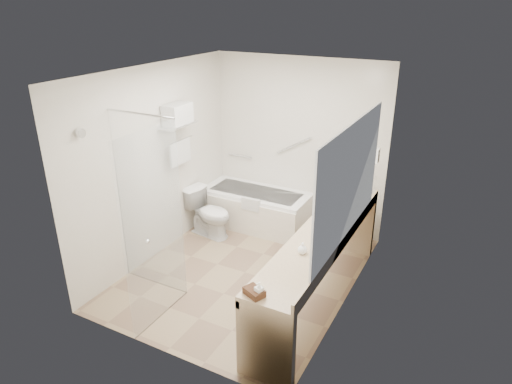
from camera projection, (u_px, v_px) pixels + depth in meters
The scene contains 25 objects.
floor at pixel (245, 272), 5.80m from camera, with size 3.20×3.20×0.00m, color #9E8461.
ceiling at pixel (243, 71), 4.81m from camera, with size 2.60×3.20×0.10m, color white.
wall_back at pixel (298, 145), 6.60m from camera, with size 2.60×0.10×2.50m, color beige.
wall_front at pixel (155, 241), 4.00m from camera, with size 2.60×0.10×2.50m, color beige.
wall_left at pixel (156, 164), 5.86m from camera, with size 0.10×3.20×2.50m, color beige.
wall_right at pixel (353, 203), 4.75m from camera, with size 0.10×3.20×2.50m, color beige.
bathtub at pixel (256, 208), 6.91m from camera, with size 1.60×0.73×0.59m.
grab_bar_short at pixel (240, 156), 7.10m from camera, with size 0.03×0.03×0.40m, color silver.
grab_bar_long at pixel (294, 145), 6.59m from camera, with size 0.03×0.03×0.60m, color silver.
shower_enclosure at pixel (151, 215), 4.90m from camera, with size 0.96×0.91×2.11m.
towel_shelf at pixel (178, 121), 5.89m from camera, with size 0.24×0.55×0.81m.
vanity_counter at pixel (319, 254), 4.98m from camera, with size 0.55×2.70×0.95m.
sink at pixel (335, 225), 5.22m from camera, with size 0.40×0.52×0.14m, color white.
faucet at pixel (348, 219), 5.12m from camera, with size 0.03×0.03×0.14m, color silver.
mirror at pixel (350, 181), 4.51m from camera, with size 0.02×2.00×1.20m, color #B8BDC5.
hairdryer_unit at pixel (376, 156), 5.54m from camera, with size 0.08×0.10×0.18m, color white.
toilet at pixel (209, 213), 6.60m from camera, with size 0.39×0.70×0.69m, color white.
amenity_basket at pixel (254, 292), 3.93m from camera, with size 0.18×0.12×0.06m, color #4A2C1A.
soap_bottle_a at pixel (259, 293), 3.91m from camera, with size 0.06×0.14×0.07m, color white.
soap_bottle_b at pixel (302, 249), 4.56m from camera, with size 0.10×0.12×0.10m, color white.
water_bottle_left at pixel (348, 195), 5.73m from camera, with size 0.05×0.05×0.18m.
water_bottle_mid at pixel (344, 208), 5.39m from camera, with size 0.05×0.05×0.17m.
water_bottle_right at pixel (340, 199), 5.60m from camera, with size 0.06×0.06×0.19m.
drinking_glass_near at pixel (336, 214), 5.30m from camera, with size 0.07×0.07×0.09m, color silver.
drinking_glass_far at pixel (318, 223), 5.09m from camera, with size 0.08×0.08×0.10m, color silver.
Camera 1 is at (2.43, -4.29, 3.22)m, focal length 32.00 mm.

